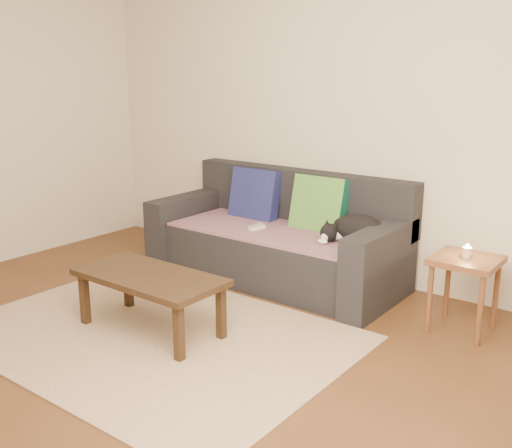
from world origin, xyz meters
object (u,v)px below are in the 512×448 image
(cat, at_px, (356,229))
(wii_remote_a, at_px, (257,228))
(wii_remote_b, at_px, (255,227))
(side_table, at_px, (465,271))
(coffee_table, at_px, (150,282))
(sofa, at_px, (278,242))

(cat, bearing_deg, wii_remote_a, -170.37)
(wii_remote_b, height_order, side_table, side_table)
(wii_remote_a, xyz_separation_m, side_table, (1.67, 0.05, -0.03))
(cat, distance_m, coffee_table, 1.58)
(wii_remote_a, relative_size, wii_remote_b, 1.00)
(sofa, bearing_deg, side_table, -4.23)
(sofa, bearing_deg, coffee_table, -92.25)
(coffee_table, bearing_deg, wii_remote_b, 93.26)
(cat, height_order, wii_remote_b, cat)
(sofa, relative_size, coffee_table, 2.08)
(wii_remote_a, bearing_deg, coffee_table, -166.29)
(cat, xyz_separation_m, side_table, (0.86, -0.10, -0.12))
(wii_remote_b, relative_size, coffee_table, 0.15)
(side_table, bearing_deg, sofa, 175.77)
(sofa, xyz_separation_m, cat, (0.71, -0.01, 0.23))
(sofa, xyz_separation_m, side_table, (1.58, -0.12, 0.11))
(sofa, xyz_separation_m, wii_remote_a, (-0.09, -0.17, 0.15))
(cat, relative_size, side_table, 0.95)
(cat, height_order, side_table, cat)
(side_table, xyz_separation_m, coffee_table, (-1.63, -1.27, -0.07))
(wii_remote_b, xyz_separation_m, coffee_table, (0.07, -1.23, -0.10))
(side_table, distance_m, coffee_table, 2.07)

